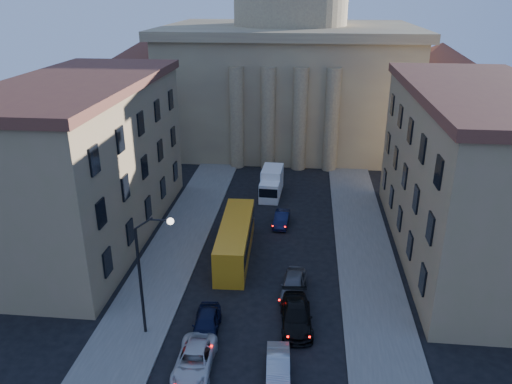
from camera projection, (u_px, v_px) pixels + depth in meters
The scene contains 14 objects.
sidewalk_left at pixel (170, 258), 43.41m from camera, with size 5.00×60.00×0.15m, color #605D58.
sidewalk_right at pixel (368, 269), 41.78m from camera, with size 5.00×60.00×0.15m, color #605D58.
church at pixel (289, 62), 72.60m from camera, with size 68.02×28.76×36.60m.
building_left at pixel (84, 160), 45.12m from camera, with size 11.60×26.60×14.70m.
building_right at pixel (473, 174), 41.86m from camera, with size 11.60×26.60×14.70m.
street_lamp at pixel (147, 266), 32.09m from camera, with size 2.62×0.44×8.83m.
car_left_near at pixel (206, 324), 33.88m from camera, with size 1.77×4.41×1.50m, color black.
car_right_near at pixel (278, 366), 30.18m from camera, with size 1.41×4.05×1.34m, color #999CA0.
car_left_mid at pixel (194, 361), 30.63m from camera, with size 2.27×4.91×1.37m, color silver.
car_right_mid at pixel (296, 316), 34.69m from camera, with size 2.14×5.26×1.53m, color black.
car_right_far at pixel (293, 285), 38.31m from camera, with size 1.82×4.53×1.54m, color #4F4F54.
car_right_distant at pixel (282, 219), 49.49m from camera, with size 1.36×3.91×1.29m, color black.
city_bus at pixel (235, 238), 43.45m from camera, with size 2.91×11.04×3.09m.
box_truck at pixel (271, 184), 56.27m from camera, with size 2.42×5.61×3.03m.
Camera 1 is at (2.92, -18.99, 21.90)m, focal length 35.00 mm.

